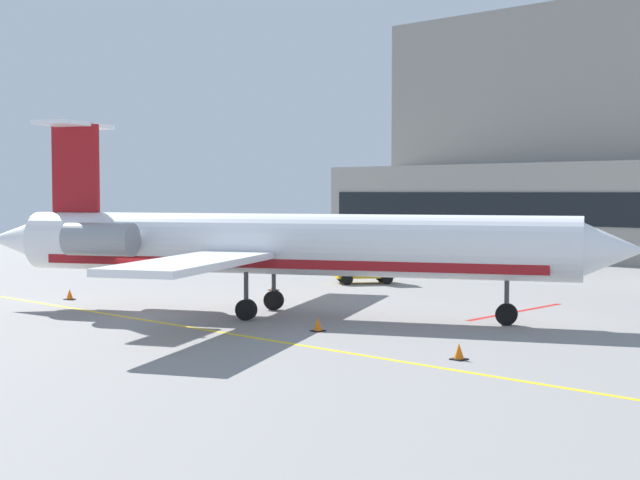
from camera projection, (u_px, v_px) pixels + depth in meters
ground at (153, 314)px, 41.09m from camera, size 120.00×120.00×0.11m
terminal_building at (610, 158)px, 75.03m from camera, size 57.16×12.45×21.41m
regional_jet at (275, 245)px, 40.08m from camera, size 28.45×21.28×8.75m
baggage_tug at (370, 267)px, 54.36m from camera, size 3.40×3.68×2.11m
pushback_tractor at (425, 256)px, 65.22m from camera, size 4.04×2.62×1.95m
fuel_tank at (336, 238)px, 78.01m from camera, size 8.14×2.39×2.65m
safety_cone_alpha at (459, 352)px, 29.66m from camera, size 0.47×0.47×0.55m
safety_cone_bravo at (70, 295)px, 46.14m from camera, size 0.47×0.47×0.55m
safety_cone_charlie at (273, 286)px, 50.43m from camera, size 0.47×0.47×0.55m
safety_cone_delta at (318, 325)px, 35.68m from camera, size 0.47×0.47×0.55m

